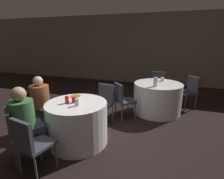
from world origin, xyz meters
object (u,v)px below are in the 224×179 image
table_near (77,123)px  chair_far_north (158,83)px  table_far (157,98)px  soda_can_red (67,100)px  chair_near_south (30,142)px  person_green_jacket (28,123)px  chair_near_north (104,100)px  pizza_plate_near (76,96)px  chair_far_northeast (190,89)px  bottle_far (155,82)px  chair_far_southwest (122,98)px  chair_near_west (38,107)px  person_floral_shirt (43,105)px  chair_near_southwest (17,130)px  soda_can_silver (77,102)px

table_near → chair_far_north: chair_far_north is taller
table_far → soda_can_red: size_ratio=9.72×
table_far → chair_near_south: 3.13m
table_far → person_green_jacket: 3.03m
chair_far_north → soda_can_red: 3.22m
chair_near_north → pizza_plate_near: 0.75m
chair_far_northeast → pizza_plate_near: 3.11m
chair_far_northeast → bottle_far: size_ratio=4.05×
chair_far_southwest → pizza_plate_near: size_ratio=3.37×
pizza_plate_near → soda_can_red: (0.04, -0.36, 0.05)m
chair_near_west → chair_far_northeast: 3.80m
chair_near_north → soda_can_red: soda_can_red is taller
chair_near_west → bottle_far: (2.13, 1.44, 0.34)m
person_green_jacket → person_floral_shirt: (-0.30, 0.71, -0.01)m
soda_can_red → chair_far_north: bearing=65.6°
chair_near_southwest → chair_near_west: bearing=150.6°
chair_near_west → chair_near_north: bearing=133.3°
table_near → bottle_far: size_ratio=5.03×
table_far → person_floral_shirt: size_ratio=1.03×
chair_far_northeast → chair_far_southwest: bearing=92.7°
table_near → chair_far_northeast: bearing=50.1°
chair_near_north → chair_far_north: (1.02, 1.93, 0.00)m
chair_near_southwest → pizza_plate_near: size_ratio=3.37×
chair_near_south → chair_near_southwest: (-0.39, 0.18, 0.00)m
soda_can_silver → table_far: bearing=59.4°
chair_far_southwest → person_green_jacket: 2.06m
person_floral_shirt → chair_near_west: bearing=-90.0°
person_green_jacket → table_near: bearing=90.0°
table_far → chair_near_south: size_ratio=1.38×
chair_near_south → soda_can_silver: (0.27, 0.81, 0.30)m
chair_near_north → chair_far_northeast: same height
chair_near_south → chair_far_north: size_ratio=1.00×
chair_near_north → person_floral_shirt: person_floral_shirt is taller
chair_far_southwest → chair_near_southwest: bearing=-71.1°
pizza_plate_near → soda_can_red: bearing=-84.3°
table_near → chair_near_north: chair_near_north is taller
person_floral_shirt → bottle_far: person_floral_shirt is taller
chair_near_south → pizza_plate_near: size_ratio=3.37×
table_far → chair_far_north: bearing=93.8°
chair_near_west → pizza_plate_near: bearing=110.8°
pizza_plate_near → chair_near_southwest: bearing=-111.0°
soda_can_red → table_far: bearing=54.1°
chair_near_north → pizza_plate_near: size_ratio=3.37×
chair_near_west → chair_far_southwest: bearing=133.4°
table_far → pizza_plate_near: 2.14m
chair_far_northeast → chair_near_west: bearing=91.6°
chair_far_north → bottle_far: bearing=86.9°
chair_near_north → chair_far_southwest: same height
table_near → person_green_jacket: person_green_jacket is taller
chair_far_northeast → person_green_jacket: 3.99m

